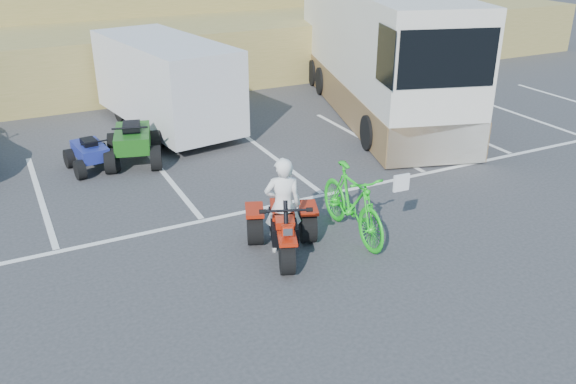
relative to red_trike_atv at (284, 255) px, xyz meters
name	(u,v)px	position (x,y,z in m)	size (l,w,h in m)	color
ground	(253,281)	(-0.83, -0.53, 0.00)	(100.00, 100.00, 0.00)	#333335
parking_stripes	(215,182)	(0.04, 3.53, 0.00)	(28.00, 5.16, 0.01)	white
grass_embankment	(80,38)	(-0.83, 14.95, 1.42)	(40.00, 8.50, 3.10)	olive
red_trike_atv	(284,255)	(0.00, 0.00, 0.00)	(1.27, 1.69, 1.10)	#A41D09
rider	(283,206)	(0.05, 0.14, 0.87)	(0.64, 0.42, 1.75)	white
green_dirt_bike	(352,203)	(1.43, 0.09, 0.66)	(0.62, 2.20, 1.32)	#14BF19
cargo_trailer	(166,81)	(0.26, 7.81, 1.32)	(2.87, 5.47, 2.43)	silver
rv_motorhome	(377,59)	(6.42, 6.76, 1.54)	(5.24, 10.17, 3.55)	silver
quad_atv_blue	(93,169)	(-2.25, 5.54, 0.00)	(0.96, 1.28, 0.84)	navy
quad_atv_green	(135,163)	(-1.25, 5.53, 0.00)	(1.26, 1.69, 1.11)	#175212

